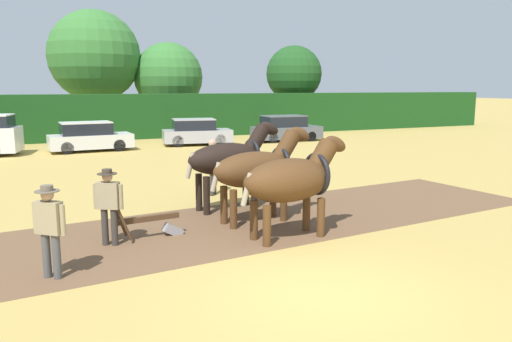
% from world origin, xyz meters
% --- Properties ---
extents(ground_plane, '(240.00, 240.00, 0.00)m').
position_xyz_m(ground_plane, '(0.00, 0.00, 0.00)').
color(ground_plane, tan).
extents(plowed_furrow_strip, '(23.48, 6.45, 0.01)m').
position_xyz_m(plowed_furrow_strip, '(-2.73, 4.05, 0.00)').
color(plowed_furrow_strip, brown).
rests_on(plowed_furrow_strip, ground).
extents(hedgerow, '(62.26, 1.83, 2.86)m').
position_xyz_m(hedgerow, '(0.00, 26.30, 1.43)').
color(hedgerow, '#194719').
rests_on(hedgerow, ground).
extents(tree_left, '(6.59, 6.59, 8.82)m').
position_xyz_m(tree_left, '(0.34, 32.12, 5.51)').
color(tree_left, '#4C3823').
rests_on(tree_left, ground).
extents(tree_center_left, '(5.19, 5.19, 6.65)m').
position_xyz_m(tree_center_left, '(5.58, 31.38, 4.04)').
color(tree_center_left, '#4C3823').
rests_on(tree_center_left, ground).
extents(tree_center, '(4.45, 4.45, 6.58)m').
position_xyz_m(tree_center, '(15.34, 29.36, 4.33)').
color(tree_center, brown).
rests_on(tree_center, ground).
extents(draft_horse_lead_left, '(2.80, 1.21, 2.30)m').
position_xyz_m(draft_horse_lead_left, '(0.98, 2.90, 1.31)').
color(draft_horse_lead_left, '#513319').
rests_on(draft_horse_lead_left, ground).
extents(draft_horse_lead_right, '(2.87, 1.13, 2.40)m').
position_xyz_m(draft_horse_lead_right, '(0.84, 4.40, 1.33)').
color(draft_horse_lead_right, '#513319').
rests_on(draft_horse_lead_right, ground).
extents(draft_horse_trail_left, '(2.89, 1.11, 2.44)m').
position_xyz_m(draft_horse_trail_left, '(0.70, 5.90, 1.39)').
color(draft_horse_trail_left, black).
rests_on(draft_horse_trail_left, ground).
extents(plow, '(1.65, 0.50, 1.13)m').
position_xyz_m(plow, '(-1.81, 4.14, 0.32)').
color(plow, '#4C331E').
rests_on(plow, ground).
extents(farmer_at_plow, '(0.56, 0.41, 1.64)m').
position_xyz_m(farmer_at_plow, '(-2.80, 3.98, 0.95)').
color(farmer_at_plow, '#38332D').
rests_on(farmer_at_plow, ground).
extents(farmer_beside_team, '(0.46, 0.57, 1.73)m').
position_xyz_m(farmer_beside_team, '(0.85, 7.80, 1.02)').
color(farmer_beside_team, '#38332D').
rests_on(farmer_beside_team, ground).
extents(farmer_onlooker_left, '(0.51, 0.46, 1.66)m').
position_xyz_m(farmer_onlooker_left, '(-3.99, 2.50, 0.96)').
color(farmer_onlooker_left, '#4C4C4C').
rests_on(farmer_onlooker_left, ground).
extents(parked_car_left, '(4.24, 2.00, 1.53)m').
position_xyz_m(parked_car_left, '(-1.47, 20.56, 0.73)').
color(parked_car_left, silver).
rests_on(parked_car_left, ground).
extents(parked_car_center_left, '(4.12, 2.39, 1.51)m').
position_xyz_m(parked_car_center_left, '(4.46, 21.00, 0.73)').
color(parked_car_center_left, '#A8A8B2').
rests_on(parked_car_center_left, ground).
extents(parked_car_center, '(4.23, 1.89, 1.58)m').
position_xyz_m(parked_car_center, '(10.16, 20.80, 0.75)').
color(parked_car_center, '#565B66').
rests_on(parked_car_center, ground).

